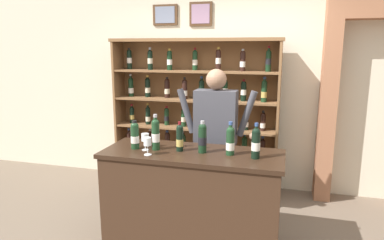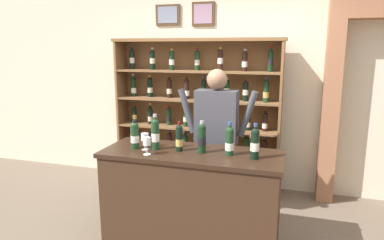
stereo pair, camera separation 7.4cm
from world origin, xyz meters
name	(u,v)px [view 1 (the left image)]	position (x,y,z in m)	size (l,w,h in m)	color
back_wall	(228,65)	(0.00, 1.77, 1.66)	(12.00, 0.19, 3.32)	beige
wine_shelf	(195,112)	(-0.37, 1.43, 1.05)	(2.23, 0.35, 2.02)	brown
archway_doorway	(379,93)	(1.86, 1.63, 1.37)	(1.34, 0.45, 2.48)	#9E6647
tasting_counter	(192,200)	(-0.02, 0.00, 0.48)	(1.67, 0.64, 0.96)	#382316
shopkeeper	(216,128)	(0.07, 0.65, 1.05)	(0.89, 0.22, 1.68)	#2D3347
tasting_bottle_super_tuscan	(135,135)	(-0.57, -0.04, 1.09)	(0.08, 0.08, 0.27)	#19381E
tasting_bottle_grappa	(156,134)	(-0.36, -0.02, 1.11)	(0.08, 0.08, 0.34)	#19381E
tasting_bottle_riserva	(180,138)	(-0.13, 0.00, 1.08)	(0.07, 0.07, 0.28)	black
tasting_bottle_vin_santo	(202,137)	(0.08, 0.01, 1.10)	(0.08, 0.08, 0.30)	black
tasting_bottle_brunello	(230,140)	(0.34, 0.01, 1.09)	(0.08, 0.08, 0.30)	#19381E
tasting_bottle_chianti	(256,142)	(0.56, -0.04, 1.10)	(0.08, 0.08, 0.31)	black
wine_glass_left	(145,138)	(-0.45, -0.06, 1.07)	(0.07, 0.07, 0.16)	silver
wine_glass_right	(147,142)	(-0.37, -0.20, 1.07)	(0.07, 0.07, 0.16)	silver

